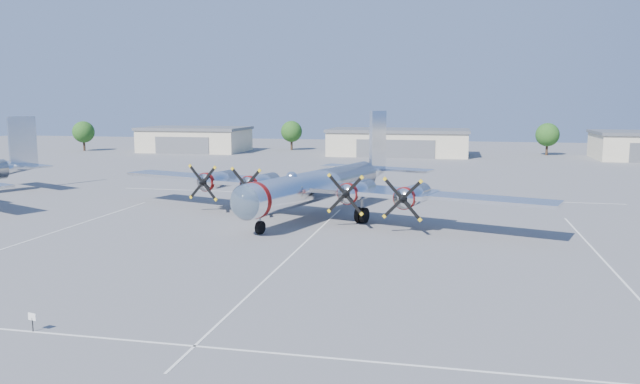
% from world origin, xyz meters
% --- Properties ---
extents(ground, '(260.00, 260.00, 0.00)m').
position_xyz_m(ground, '(0.00, 0.00, 0.00)').
color(ground, '#5D5D60').
rests_on(ground, ground).
extents(parking_lines, '(60.00, 50.08, 0.01)m').
position_xyz_m(parking_lines, '(0.00, -1.75, 0.01)').
color(parking_lines, silver).
rests_on(parking_lines, ground).
extents(hangar_west, '(22.60, 14.60, 5.40)m').
position_xyz_m(hangar_west, '(-45.00, 81.96, 2.71)').
color(hangar_west, beige).
rests_on(hangar_west, ground).
extents(hangar_center, '(28.60, 14.60, 5.40)m').
position_xyz_m(hangar_center, '(0.00, 81.96, 2.71)').
color(hangar_center, beige).
rests_on(hangar_center, ground).
extents(tree_far_west, '(4.80, 4.80, 6.64)m').
position_xyz_m(tree_far_west, '(-70.00, 78.00, 4.22)').
color(tree_far_west, '#382619').
rests_on(tree_far_west, ground).
extents(tree_west, '(4.80, 4.80, 6.64)m').
position_xyz_m(tree_west, '(-25.00, 90.00, 4.22)').
color(tree_west, '#382619').
rests_on(tree_west, ground).
extents(tree_east, '(4.80, 4.80, 6.64)m').
position_xyz_m(tree_east, '(30.00, 88.00, 4.22)').
color(tree_east, '#382619').
rests_on(tree_east, ground).
extents(main_bomber_b29, '(52.54, 43.14, 10.03)m').
position_xyz_m(main_bomber_b29, '(-1.28, 12.13, 0.00)').
color(main_bomber_b29, silver).
rests_on(main_bomber_b29, ground).
extents(info_placard, '(0.49, 0.14, 0.95)m').
position_xyz_m(info_placard, '(-8.47, -21.98, 0.67)').
color(info_placard, black).
rests_on(info_placard, ground).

